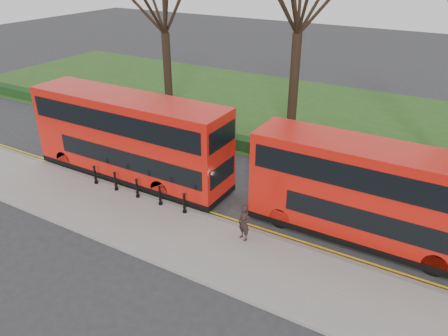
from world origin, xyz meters
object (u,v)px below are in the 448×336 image
Objects in this scene: bus_lead at (129,138)px; bus_rear at (378,197)px; bollard_row at (137,188)px; pedestrian at (244,223)px.

bus_lead is 1.07× the size of bus_rear.
bus_rear is (12.93, 0.65, -0.14)m from bus_lead.
pedestrian reaches higher than bollard_row.
bus_lead reaches higher than pedestrian.
bus_lead is 6.96× the size of pedestrian.
bus_lead is at bearing 135.96° from bollard_row.
pedestrian is (6.31, -0.45, 0.33)m from bollard_row.
bus_rear is 5.68m from pedestrian.
bus_rear is 6.53× the size of pedestrian.
bus_lead reaches higher than bollard_row.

